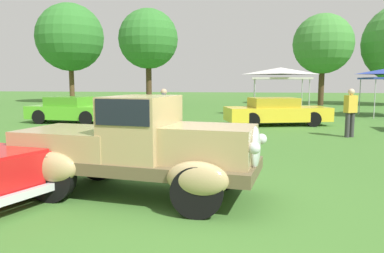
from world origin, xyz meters
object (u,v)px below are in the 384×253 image
Objects in this scene: show_car_lime at (71,110)px; show_car_yellow at (276,112)px; feature_pickup_truck at (138,145)px; spectator_by_row at (164,111)px; spectator_between_cars at (350,111)px; canopy_tent_left_field at (280,73)px.

show_car_yellow is (9.45, 0.50, 0.00)m from show_car_lime.
show_car_lime is (-6.43, 10.35, -0.26)m from feature_pickup_truck.
spectator_by_row is at bearing -35.91° from show_car_lime.
spectator_by_row is at bearing -170.00° from spectator_between_cars.
show_car_lime is 12.06m from spectator_between_cars.
show_car_yellow is at bearing -95.74° from canopy_tent_left_field.
show_car_yellow is 1.53× the size of canopy_tent_left_field.
canopy_tent_left_field is at bearing 77.36° from feature_pickup_truck.
canopy_tent_left_field is (-1.80, 8.07, 1.51)m from spectator_between_cars.
spectator_by_row is 0.54× the size of canopy_tent_left_field.
feature_pickup_truck is 16.11m from canopy_tent_left_field.
show_car_lime is at bearing 121.85° from feature_pickup_truck.
show_car_lime is at bearing -176.98° from show_car_yellow.
feature_pickup_truck is 1.05× the size of show_car_lime.
spectator_between_cars is 8.41m from canopy_tent_left_field.
spectator_between_cars and spectator_by_row have the same top height.
canopy_tent_left_field reaches higher than spectator_between_cars.
show_car_lime is at bearing -151.90° from canopy_tent_left_field.
spectator_between_cars is at bearing -55.07° from show_car_yellow.
spectator_by_row is (-6.36, -1.12, 0.00)m from spectator_between_cars.
spectator_between_cars is 6.46m from spectator_by_row.
canopy_tent_left_field is (9.93, 5.30, 1.82)m from show_car_lime.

